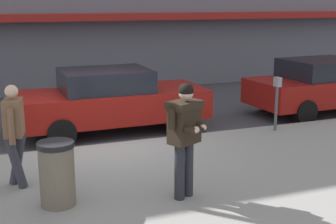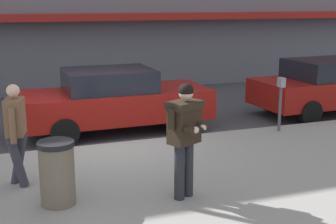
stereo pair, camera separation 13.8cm
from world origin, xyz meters
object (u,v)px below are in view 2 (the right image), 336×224
at_px(parking_meter, 281,96).
at_px(trash_bin, 57,173).
at_px(parked_sedan_far, 330,86).
at_px(man_texting_on_phone, 185,129).
at_px(pedestrian_dark_coat, 16,128).
at_px(parked_sedan_mid, 115,100).

distance_m(parking_meter, trash_bin, 5.91).
xyz_separation_m(parked_sedan_far, parking_meter, (-2.67, -1.61, 0.18)).
xyz_separation_m(man_texting_on_phone, trash_bin, (-1.87, 0.42, -0.62)).
relative_size(pedestrian_dark_coat, trash_bin, 1.74).
bearing_deg(parked_sedan_mid, man_texting_on_phone, -90.21).
height_order(parked_sedan_mid, man_texting_on_phone, man_texting_on_phone).
distance_m(parked_sedan_far, parking_meter, 3.12).
bearing_deg(parked_sedan_far, parking_meter, -148.99).
distance_m(parked_sedan_mid, pedestrian_dark_coat, 4.00).
xyz_separation_m(parking_meter, trash_bin, (-5.39, -2.39, -0.34)).
bearing_deg(pedestrian_dark_coat, parked_sedan_mid, 52.97).
height_order(parking_meter, trash_bin, parking_meter).
xyz_separation_m(pedestrian_dark_coat, parking_meter, (5.90, 1.40, -0.14)).
bearing_deg(pedestrian_dark_coat, parked_sedan_far, 19.30).
bearing_deg(trash_bin, parked_sedan_mid, 65.70).
height_order(man_texting_on_phone, parking_meter, man_texting_on_phone).
xyz_separation_m(parked_sedan_mid, man_texting_on_phone, (-0.02, -4.60, 0.46)).
xyz_separation_m(parked_sedan_far, trash_bin, (-8.06, -4.00, -0.16)).
relative_size(parked_sedan_mid, trash_bin, 4.61).
height_order(parked_sedan_mid, trash_bin, parked_sedan_mid).
bearing_deg(pedestrian_dark_coat, trash_bin, -62.67).
distance_m(parked_sedan_mid, parking_meter, 3.94).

